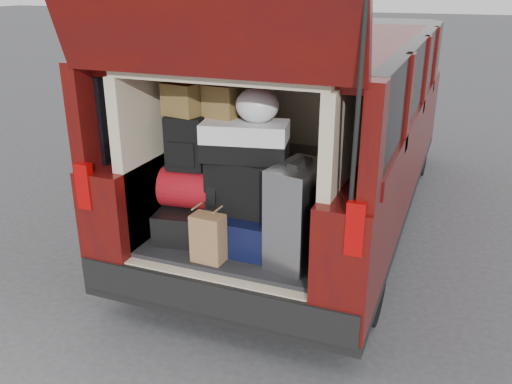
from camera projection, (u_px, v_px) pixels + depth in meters
ground at (233, 323)px, 3.78m from camera, size 80.00×80.00×0.00m
minivan at (311, 132)px, 5.06m from camera, size 1.90×5.35×2.77m
load_floor at (248, 270)px, 3.92m from camera, size 1.24×1.05×0.55m
black_hardshell at (191, 219)px, 3.82m from camera, size 0.47×0.59×0.21m
navy_hardshell at (251, 227)px, 3.67m from camera, size 0.45×0.55×0.24m
silver_roller at (299, 214)px, 3.37m from camera, size 0.35×0.47×0.64m
kraft_bag at (208, 238)px, 3.43m from camera, size 0.21×0.14×0.32m
red_duffel at (193, 188)px, 3.71m from camera, size 0.46×0.33×0.28m
black_soft_case at (248, 185)px, 3.57m from camera, size 0.51×0.31×0.36m
backpack at (186, 143)px, 3.59m from camera, size 0.27×0.19×0.36m
twotone_duffel at (245, 141)px, 3.46m from camera, size 0.59×0.39×0.24m
grocery_sack_lower at (183, 99)px, 3.53m from camera, size 0.26×0.23×0.21m
grocery_sack_upper at (222, 101)px, 3.51m from camera, size 0.23×0.20×0.21m
plastic_bag_center at (257, 105)px, 3.37m from camera, size 0.30×0.28×0.22m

